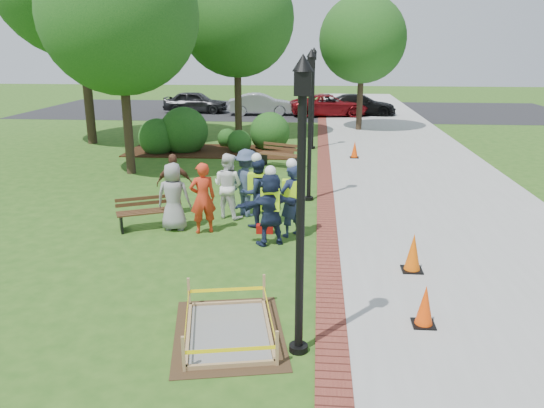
# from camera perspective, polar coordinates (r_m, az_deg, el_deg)

# --- Properties ---
(ground) EXTENTS (100.00, 100.00, 0.00)m
(ground) POSITION_cam_1_polar(r_m,az_deg,el_deg) (10.93, -3.17, -6.78)
(ground) COLOR #285116
(ground) RESTS_ON ground
(sidewalk) EXTENTS (6.00, 60.00, 0.02)m
(sidewalk) POSITION_cam_1_polar(r_m,az_deg,el_deg) (20.70, 14.67, 4.09)
(sidewalk) COLOR #9E9E99
(sidewalk) RESTS_ON ground
(brick_edging) EXTENTS (0.50, 60.00, 0.03)m
(brick_edging) POSITION_cam_1_polar(r_m,az_deg,el_deg) (20.39, 5.62, 4.39)
(brick_edging) COLOR maroon
(brick_edging) RESTS_ON ground
(mulch_bed) EXTENTS (7.00, 3.00, 0.05)m
(mulch_bed) POSITION_cam_1_polar(r_m,az_deg,el_deg) (22.78, -6.52, 5.69)
(mulch_bed) COLOR #381E0F
(mulch_bed) RESTS_ON ground
(parking_lot) EXTENTS (36.00, 12.00, 0.01)m
(parking_lot) POSITION_cam_1_polar(r_m,az_deg,el_deg) (37.20, 2.63, 10.05)
(parking_lot) COLOR black
(parking_lot) RESTS_ON ground
(wet_concrete_pad) EXTENTS (2.11, 2.59, 0.55)m
(wet_concrete_pad) POSITION_cam_1_polar(r_m,az_deg,el_deg) (8.50, -4.70, -12.35)
(wet_concrete_pad) COLOR #47331E
(wet_concrete_pad) RESTS_ON ground
(bench_near) EXTENTS (1.48, 1.01, 0.77)m
(bench_near) POSITION_cam_1_polar(r_m,az_deg,el_deg) (13.41, -13.31, -1.57)
(bench_near) COLOR #50361B
(bench_near) RESTS_ON ground
(bench_far) EXTENTS (1.67, 1.11, 0.86)m
(bench_far) POSITION_cam_1_polar(r_m,az_deg,el_deg) (19.59, 0.82, 4.74)
(bench_far) COLOR #50311B
(bench_far) RESTS_ON ground
(cone_front) EXTENTS (0.36, 0.36, 0.72)m
(cone_front) POSITION_cam_1_polar(r_m,az_deg,el_deg) (8.97, 16.12, -10.56)
(cone_front) COLOR black
(cone_front) RESTS_ON ground
(cone_back) EXTENTS (0.41, 0.41, 0.80)m
(cone_back) POSITION_cam_1_polar(r_m,az_deg,el_deg) (10.93, 14.93, -5.16)
(cone_back) COLOR black
(cone_back) RESTS_ON ground
(cone_far) EXTENTS (0.35, 0.35, 0.69)m
(cone_far) POSITION_cam_1_polar(r_m,az_deg,el_deg) (21.47, 8.87, 5.76)
(cone_far) COLOR black
(cone_far) RESTS_ON ground
(toolbox) EXTENTS (0.41, 0.23, 0.20)m
(toolbox) POSITION_cam_1_polar(r_m,az_deg,el_deg) (12.80, -0.78, -2.68)
(toolbox) COLOR #9B0F0B
(toolbox) RESTS_ON ground
(lamp_near) EXTENTS (0.28, 0.28, 4.26)m
(lamp_near) POSITION_cam_1_polar(r_m,az_deg,el_deg) (7.17, 3.14, 1.51)
(lamp_near) COLOR black
(lamp_near) RESTS_ON ground
(lamp_mid) EXTENTS (0.28, 0.28, 4.26)m
(lamp_mid) POSITION_cam_1_polar(r_m,az_deg,el_deg) (15.04, 4.13, 9.54)
(lamp_mid) COLOR black
(lamp_mid) RESTS_ON ground
(lamp_far) EXTENTS (0.28, 0.28, 4.26)m
(lamp_far) POSITION_cam_1_polar(r_m,az_deg,el_deg) (23.00, 4.45, 12.04)
(lamp_far) COLOR black
(lamp_far) RESTS_ON ground
(tree_left) EXTENTS (5.19, 5.19, 7.89)m
(tree_left) POSITION_cam_1_polar(r_m,az_deg,el_deg) (18.95, -16.12, 18.96)
(tree_left) COLOR #3D2D1E
(tree_left) RESTS_ON ground
(tree_back) EXTENTS (5.34, 5.34, 8.18)m
(tree_back) POSITION_cam_1_polar(r_m,az_deg,el_deg) (26.00, -3.82, 19.25)
(tree_back) COLOR #3D2D1E
(tree_back) RESTS_ON ground
(tree_right) EXTENTS (4.42, 4.42, 6.84)m
(tree_right) POSITION_cam_1_polar(r_m,az_deg,el_deg) (28.55, 9.73, 17.07)
(tree_right) COLOR #3D2D1E
(tree_right) RESTS_ON ground
(shrub_a) EXTENTS (1.56, 1.56, 1.56)m
(shrub_a) POSITION_cam_1_polar(r_m,az_deg,el_deg) (22.81, -12.13, 5.38)
(shrub_a) COLOR #124214
(shrub_a) RESTS_ON ground
(shrub_b) EXTENTS (2.03, 2.03, 2.03)m
(shrub_b) POSITION_cam_1_polar(r_m,az_deg,el_deg) (22.95, -9.35, 5.60)
(shrub_b) COLOR #124214
(shrub_b) RESTS_ON ground
(shrub_c) EXTENTS (1.02, 1.02, 1.02)m
(shrub_c) POSITION_cam_1_polar(r_m,az_deg,el_deg) (22.50, -3.51, 5.57)
(shrub_c) COLOR #124214
(shrub_c) RESTS_ON ground
(shrub_d) EXTENTS (1.72, 1.72, 1.72)m
(shrub_d) POSITION_cam_1_polar(r_m,az_deg,el_deg) (23.24, -0.24, 5.97)
(shrub_d) COLOR #124214
(shrub_d) RESTS_ON ground
(shrub_e) EXTENTS (0.86, 0.86, 0.86)m
(shrub_e) POSITION_cam_1_polar(r_m,az_deg,el_deg) (23.87, -4.83, 6.20)
(shrub_e) COLOR #124214
(shrub_e) RESTS_ON ground
(casual_person_a) EXTENTS (0.53, 0.34, 1.67)m
(casual_person_a) POSITION_cam_1_polar(r_m,az_deg,el_deg) (13.04, -10.55, 0.78)
(casual_person_a) COLOR gray
(casual_person_a) RESTS_ON ground
(casual_person_b) EXTENTS (0.65, 0.54, 1.72)m
(casual_person_b) POSITION_cam_1_polar(r_m,az_deg,el_deg) (12.71, -7.46, 0.63)
(casual_person_b) COLOR red
(casual_person_b) RESTS_ON ground
(casual_person_c) EXTENTS (0.64, 0.55, 1.71)m
(casual_person_c) POSITION_cam_1_polar(r_m,az_deg,el_deg) (13.78, -4.75, 1.96)
(casual_person_c) COLOR white
(casual_person_c) RESTS_ON ground
(casual_person_d) EXTENTS (0.56, 0.41, 1.62)m
(casual_person_d) POSITION_cam_1_polar(r_m,az_deg,el_deg) (14.32, -10.43, 2.12)
(casual_person_d) COLOR brown
(casual_person_d) RESTS_ON ground
(casual_person_e) EXTENTS (0.66, 0.66, 1.78)m
(casual_person_e) POSITION_cam_1_polar(r_m,az_deg,el_deg) (13.88, -2.69, 2.27)
(casual_person_e) COLOR #3A4966
(casual_person_e) RESTS_ON ground
(hivis_worker_a) EXTENTS (0.63, 0.54, 1.83)m
(hivis_worker_a) POSITION_cam_1_polar(r_m,az_deg,el_deg) (11.83, -0.17, -0.19)
(hivis_worker_a) COLOR #17243E
(hivis_worker_a) RESTS_ON ground
(hivis_worker_b) EXTENTS (0.64, 0.64, 1.88)m
(hivis_worker_b) POSITION_cam_1_polar(r_m,az_deg,el_deg) (12.36, 2.08, 0.64)
(hivis_worker_b) COLOR #191D42
(hivis_worker_b) RESTS_ON ground
(hivis_worker_c) EXTENTS (0.65, 0.58, 1.86)m
(hivis_worker_c) POSITION_cam_1_polar(r_m,az_deg,el_deg) (13.05, -1.65, 1.48)
(hivis_worker_c) COLOR #1D1E4B
(hivis_worker_c) RESTS_ON ground
(parked_car_a) EXTENTS (2.26, 4.84, 1.55)m
(parked_car_a) POSITION_cam_1_polar(r_m,az_deg,el_deg) (36.12, -8.16, 9.69)
(parked_car_a) COLOR black
(parked_car_a) RESTS_ON ground
(parked_car_b) EXTENTS (2.42, 4.72, 1.48)m
(parked_car_b) POSITION_cam_1_polar(r_m,az_deg,el_deg) (34.62, -1.18, 9.55)
(parked_car_b) COLOR #A2A2A7
(parked_car_b) RESTS_ON ground
(parked_car_c) EXTENTS (2.62, 4.78, 1.48)m
(parked_car_c) POSITION_cam_1_polar(r_m,az_deg,el_deg) (34.30, 6.12, 9.39)
(parked_car_c) COLOR maroon
(parked_car_c) RESTS_ON ground
(parked_car_d) EXTENTS (2.04, 4.45, 1.43)m
(parked_car_d) POSITION_cam_1_polar(r_m,az_deg,el_deg) (35.09, 9.40, 9.43)
(parked_car_d) COLOR black
(parked_car_d) RESTS_ON ground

